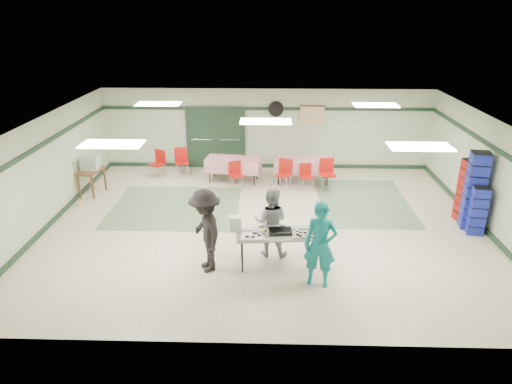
{
  "coord_description": "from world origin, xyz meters",
  "views": [
    {
      "loc": [
        0.09,
        -10.55,
        5.18
      ],
      "look_at": [
        -0.22,
        -0.3,
        1.0
      ],
      "focal_mm": 32.0,
      "sensor_mm": 36.0,
      "label": 1
    }
  ],
  "objects_px": {
    "serving_table": "(277,235)",
    "volunteer_grey": "(271,222)",
    "crate_stack_blue_a": "(478,210)",
    "chair_loose_a": "(181,159)",
    "dining_table_a": "(303,165)",
    "crate_stack_blue_b": "(474,191)",
    "chair_loose_b": "(159,161)",
    "broom": "(77,182)",
    "chair_a": "(306,174)",
    "volunteer_teal": "(320,245)",
    "chair_b": "(284,171)",
    "chair_c": "(327,171)",
    "volunteer_dark": "(206,231)",
    "crate_stack_red": "(467,191)",
    "office_printer": "(90,163)",
    "printer_table": "(91,173)",
    "dining_table_b": "(233,164)"
  },
  "relations": [
    {
      "from": "serving_table",
      "to": "volunteer_grey",
      "type": "relative_size",
      "value": 1.11
    },
    {
      "from": "volunteer_grey",
      "to": "crate_stack_blue_a",
      "type": "xyz_separation_m",
      "value": [
        5.01,
        1.16,
        -0.18
      ]
    },
    {
      "from": "serving_table",
      "to": "chair_loose_a",
      "type": "xyz_separation_m",
      "value": [
        -3.05,
        5.56,
        -0.14
      ]
    },
    {
      "from": "dining_table_a",
      "to": "crate_stack_blue_b",
      "type": "relative_size",
      "value": 0.93
    },
    {
      "from": "chair_loose_a",
      "to": "crate_stack_blue_b",
      "type": "relative_size",
      "value": 0.47
    },
    {
      "from": "chair_loose_b",
      "to": "crate_stack_blue_a",
      "type": "xyz_separation_m",
      "value": [
        8.63,
        -3.72,
        0.06
      ]
    },
    {
      "from": "broom",
      "to": "chair_loose_b",
      "type": "bearing_deg",
      "value": 41.63
    },
    {
      "from": "chair_a",
      "to": "volunteer_teal",
      "type": "bearing_deg",
      "value": -104.18
    },
    {
      "from": "chair_a",
      "to": "volunteer_grey",
      "type": "bearing_deg",
      "value": -117.83
    },
    {
      "from": "chair_b",
      "to": "chair_c",
      "type": "distance_m",
      "value": 1.29
    },
    {
      "from": "crate_stack_blue_b",
      "to": "volunteer_teal",
      "type": "bearing_deg",
      "value": -146.41
    },
    {
      "from": "volunteer_dark",
      "to": "chair_a",
      "type": "xyz_separation_m",
      "value": [
        2.42,
        4.71,
        -0.42
      ]
    },
    {
      "from": "crate_stack_red",
      "to": "crate_stack_blue_b",
      "type": "height_order",
      "value": "crate_stack_blue_b"
    },
    {
      "from": "volunteer_teal",
      "to": "dining_table_a",
      "type": "relative_size",
      "value": 0.96
    },
    {
      "from": "serving_table",
      "to": "chair_c",
      "type": "relative_size",
      "value": 1.86
    },
    {
      "from": "office_printer",
      "to": "crate_stack_red",
      "type": "bearing_deg",
      "value": -10.21
    },
    {
      "from": "volunteer_teal",
      "to": "chair_b",
      "type": "height_order",
      "value": "volunteer_teal"
    },
    {
      "from": "volunteer_dark",
      "to": "office_printer",
      "type": "xyz_separation_m",
      "value": [
        -3.95,
        4.18,
        0.03
      ]
    },
    {
      "from": "volunteer_grey",
      "to": "chair_b",
      "type": "height_order",
      "value": "volunteer_grey"
    },
    {
      "from": "volunteer_teal",
      "to": "broom",
      "type": "xyz_separation_m",
      "value": [
        -6.33,
        3.81,
        -0.22
      ]
    },
    {
      "from": "chair_a",
      "to": "broom",
      "type": "distance_m",
      "value": 6.6
    },
    {
      "from": "crate_stack_red",
      "to": "broom",
      "type": "height_order",
      "value": "crate_stack_red"
    },
    {
      "from": "volunteer_grey",
      "to": "volunteer_dark",
      "type": "height_order",
      "value": "volunteer_dark"
    },
    {
      "from": "chair_loose_a",
      "to": "crate_stack_blue_a",
      "type": "height_order",
      "value": "crate_stack_blue_a"
    },
    {
      "from": "serving_table",
      "to": "printer_table",
      "type": "distance_m",
      "value": 6.67
    },
    {
      "from": "volunteer_grey",
      "to": "chair_c",
      "type": "xyz_separation_m",
      "value": [
        1.71,
        4.05,
        -0.21
      ]
    },
    {
      "from": "serving_table",
      "to": "chair_loose_b",
      "type": "distance_m",
      "value": 6.54
    },
    {
      "from": "crate_stack_red",
      "to": "broom",
      "type": "distance_m",
      "value": 10.41
    },
    {
      "from": "serving_table",
      "to": "office_printer",
      "type": "xyz_separation_m",
      "value": [
        -5.42,
        3.97,
        0.22
      ]
    },
    {
      "from": "volunteer_grey",
      "to": "serving_table",
      "type": "bearing_deg",
      "value": 114.3
    },
    {
      "from": "crate_stack_red",
      "to": "crate_stack_blue_b",
      "type": "xyz_separation_m",
      "value": [
        0.0,
        -0.41,
        0.16
      ]
    },
    {
      "from": "volunteer_teal",
      "to": "crate_stack_blue_a",
      "type": "relative_size",
      "value": 1.44
    },
    {
      "from": "volunteer_teal",
      "to": "crate_stack_blue_b",
      "type": "bearing_deg",
      "value": 46.38
    },
    {
      "from": "chair_loose_b",
      "to": "broom",
      "type": "bearing_deg",
      "value": -99.47
    },
    {
      "from": "volunteer_dark",
      "to": "dining_table_a",
      "type": "relative_size",
      "value": 0.98
    },
    {
      "from": "crate_stack_red",
      "to": "crate_stack_blue_b",
      "type": "bearing_deg",
      "value": -90.0
    },
    {
      "from": "chair_c",
      "to": "chair_loose_b",
      "type": "relative_size",
      "value": 1.04
    },
    {
      "from": "dining_table_b",
      "to": "crate_stack_red",
      "type": "distance_m",
      "value": 6.75
    },
    {
      "from": "volunteer_grey",
      "to": "crate_stack_blue_a",
      "type": "bearing_deg",
      "value": -157.47
    },
    {
      "from": "volunteer_teal",
      "to": "chair_loose_b",
      "type": "xyz_separation_m",
      "value": [
        -4.58,
        6.07,
        -0.33
      ]
    },
    {
      "from": "volunteer_dark",
      "to": "broom",
      "type": "relative_size",
      "value": 1.4
    },
    {
      "from": "chair_a",
      "to": "chair_c",
      "type": "height_order",
      "value": "chair_c"
    },
    {
      "from": "crate_stack_blue_b",
      "to": "printer_table",
      "type": "height_order",
      "value": "crate_stack_blue_b"
    },
    {
      "from": "volunteer_grey",
      "to": "broom",
      "type": "height_order",
      "value": "volunteer_grey"
    },
    {
      "from": "dining_table_b",
      "to": "chair_loose_b",
      "type": "distance_m",
      "value": 2.46
    },
    {
      "from": "chair_loose_b",
      "to": "office_printer",
      "type": "xyz_separation_m",
      "value": [
        -1.67,
        -1.39,
        0.37
      ]
    },
    {
      "from": "chair_b",
      "to": "chair_loose_b",
      "type": "bearing_deg",
      "value": -169.08
    },
    {
      "from": "crate_stack_blue_a",
      "to": "chair_loose_a",
      "type": "bearing_deg",
      "value": 153.61
    },
    {
      "from": "crate_stack_red",
      "to": "volunteer_teal",
      "type": "bearing_deg",
      "value": -142.58
    },
    {
      "from": "chair_loose_b",
      "to": "printer_table",
      "type": "bearing_deg",
      "value": -110.55
    }
  ]
}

